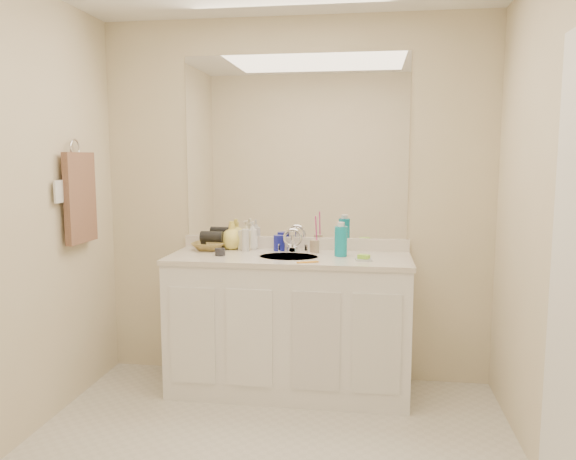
% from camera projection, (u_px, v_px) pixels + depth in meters
% --- Properties ---
extents(wall_back, '(2.60, 0.02, 2.40)m').
position_uv_depth(wall_back, '(295.00, 202.00, 3.75)').
color(wall_back, beige).
rests_on(wall_back, floor).
extents(wall_front, '(2.60, 0.02, 2.40)m').
position_uv_depth(wall_front, '(135.00, 296.00, 1.20)').
color(wall_front, beige).
rests_on(wall_front, floor).
extents(wall_right, '(0.02, 2.60, 2.40)m').
position_uv_depth(wall_right, '(568.00, 230.00, 2.29)').
color(wall_right, beige).
rests_on(wall_right, floor).
extents(vanity_cabinet, '(1.50, 0.55, 0.85)m').
position_uv_depth(vanity_cabinet, '(289.00, 326.00, 3.59)').
color(vanity_cabinet, white).
rests_on(vanity_cabinet, floor).
extents(countertop, '(1.52, 0.57, 0.03)m').
position_uv_depth(countertop, '(289.00, 258.00, 3.53)').
color(countertop, silver).
rests_on(countertop, vanity_cabinet).
extents(backsplash, '(1.52, 0.03, 0.08)m').
position_uv_depth(backsplash, '(295.00, 243.00, 3.78)').
color(backsplash, silver).
rests_on(backsplash, countertop).
extents(sink_basin, '(0.37, 0.37, 0.02)m').
position_uv_depth(sink_basin, '(289.00, 258.00, 3.51)').
color(sink_basin, beige).
rests_on(sink_basin, countertop).
extents(faucet, '(0.02, 0.02, 0.11)m').
position_uv_depth(faucet, '(293.00, 243.00, 3.68)').
color(faucet, silver).
rests_on(faucet, countertop).
extents(mirror, '(1.48, 0.01, 1.20)m').
position_uv_depth(mirror, '(295.00, 147.00, 3.70)').
color(mirror, white).
rests_on(mirror, wall_back).
extents(blue_mug, '(0.09, 0.09, 0.10)m').
position_uv_depth(blue_mug, '(279.00, 243.00, 3.72)').
color(blue_mug, '#151A93').
rests_on(blue_mug, countertop).
extents(tan_cup, '(0.08, 0.08, 0.08)m').
position_uv_depth(tan_cup, '(315.00, 247.00, 3.63)').
color(tan_cup, tan).
rests_on(tan_cup, countertop).
extents(toothbrush, '(0.02, 0.04, 0.19)m').
position_uv_depth(toothbrush, '(316.00, 230.00, 3.61)').
color(toothbrush, '#DC3A8F').
rests_on(toothbrush, tan_cup).
extents(mouthwash_bottle, '(0.08, 0.08, 0.19)m').
position_uv_depth(mouthwash_bottle, '(341.00, 241.00, 3.50)').
color(mouthwash_bottle, '#0E96AF').
rests_on(mouthwash_bottle, countertop).
extents(soap_dish, '(0.11, 0.09, 0.01)m').
position_uv_depth(soap_dish, '(364.00, 260.00, 3.36)').
color(soap_dish, silver).
rests_on(soap_dish, countertop).
extents(green_soap, '(0.08, 0.07, 0.02)m').
position_uv_depth(green_soap, '(364.00, 257.00, 3.36)').
color(green_soap, '#96E537').
rests_on(green_soap, soap_dish).
extents(orange_comb, '(0.13, 0.08, 0.01)m').
position_uv_depth(orange_comb, '(308.00, 262.00, 3.30)').
color(orange_comb, orange).
rests_on(orange_comb, countertop).
extents(dark_jar, '(0.08, 0.08, 0.05)m').
position_uv_depth(dark_jar, '(220.00, 252.00, 3.53)').
color(dark_jar, '#26252A').
rests_on(dark_jar, countertop).
extents(extra_white_bottle, '(0.05, 0.05, 0.15)m').
position_uv_depth(extra_white_bottle, '(245.00, 240.00, 3.68)').
color(extra_white_bottle, silver).
rests_on(extra_white_bottle, countertop).
extents(soap_bottle_white, '(0.09, 0.09, 0.19)m').
position_uv_depth(soap_bottle_white, '(253.00, 236.00, 3.76)').
color(soap_bottle_white, white).
rests_on(soap_bottle_white, countertop).
extents(soap_bottle_cream, '(0.10, 0.10, 0.19)m').
position_uv_depth(soap_bottle_cream, '(246.00, 235.00, 3.76)').
color(soap_bottle_cream, beige).
rests_on(soap_bottle_cream, countertop).
extents(soap_bottle_yellow, '(0.18, 0.18, 0.19)m').
position_uv_depth(soap_bottle_yellow, '(232.00, 235.00, 3.77)').
color(soap_bottle_yellow, '#F5E15F').
rests_on(soap_bottle_yellow, countertop).
extents(wicker_basket, '(0.25, 0.25, 0.05)m').
position_uv_depth(wicker_basket, '(209.00, 246.00, 3.74)').
color(wicker_basket, olive).
rests_on(wicker_basket, countertop).
extents(hair_dryer, '(0.15, 0.07, 0.07)m').
position_uv_depth(hair_dryer, '(212.00, 237.00, 3.73)').
color(hair_dryer, black).
rests_on(hair_dryer, wicker_basket).
extents(towel_ring, '(0.01, 0.11, 0.11)m').
position_uv_depth(towel_ring, '(75.00, 148.00, 3.38)').
color(towel_ring, silver).
rests_on(towel_ring, wall_left).
extents(hand_towel, '(0.04, 0.32, 0.55)m').
position_uv_depth(hand_towel, '(80.00, 198.00, 3.41)').
color(hand_towel, brown).
rests_on(hand_towel, towel_ring).
extents(switch_plate, '(0.01, 0.08, 0.13)m').
position_uv_depth(switch_plate, '(59.00, 192.00, 3.21)').
color(switch_plate, white).
rests_on(switch_plate, wall_left).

